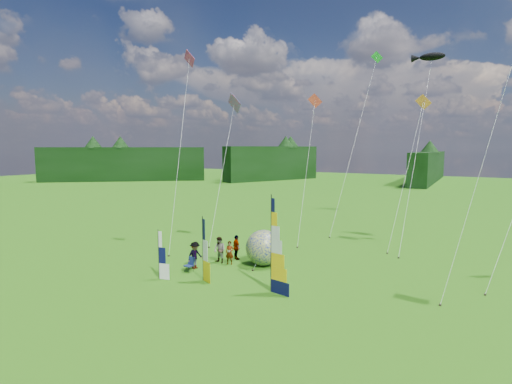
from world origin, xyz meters
The scene contains 18 objects.
ground centered at (0.00, 0.00, 0.00)m, with size 220.00×220.00×0.00m, color #3C7414.
treeline_ring centered at (0.00, 0.00, 4.00)m, with size 210.00×210.00×8.00m, color black, non-canonical shape.
feather_banner_main centered at (0.96, 2.26, 2.72)m, with size 1.46×0.10×5.43m, color #0B0D3C, non-canonical shape.
side_banner_left centered at (-3.65, 1.99, 1.95)m, with size 1.08×0.10×3.91m, color yellow, non-canonical shape.
side_banner_far centered at (-6.22, 0.83, 1.53)m, with size 0.91×0.10×3.07m, color white, non-canonical shape.
bol_inflatable centered at (-1.89, 6.67, 1.26)m, with size 2.52×2.52×2.52m, color #000C72.
spectator_a centered at (-4.09, 5.69, 0.83)m, with size 0.61×0.40×1.67m, color #66594C.
spectator_b centered at (-4.91, 5.62, 0.94)m, with size 0.92×0.45×1.89m, color #66594C.
spectator_c centered at (-5.59, 3.66, 0.94)m, with size 1.21×0.45×1.87m, color #66594C.
spectator_d centered at (-4.30, 6.92, 0.92)m, with size 1.08×0.44×1.84m, color #66594C.
camp_chair centered at (-5.49, 2.86, 0.50)m, with size 0.58×0.58×1.00m, color #132048, non-canonical shape.
kite_whale centered at (6.28, 19.20, 9.19)m, with size 3.28×14.92×18.37m, color black, non-canonical shape.
kite_rainbow_delta centered at (-9.23, 12.50, 7.15)m, with size 5.64×10.94×14.30m, color red, non-canonical shape.
kite_parafoil centered at (11.33, 7.23, 9.10)m, with size 7.03×8.49×18.19m, color #B33E1B, non-canonical shape.
small_kite_red centered at (-2.54, 16.07, 6.97)m, with size 3.84×9.76×13.94m, color #D63E2E, non-canonical shape.
small_kite_orange centered at (5.66, 18.10, 6.76)m, with size 3.45×10.36×13.53m, color orange, non-canonical shape.
small_kite_pink centered at (-10.82, 8.53, 8.80)m, with size 5.81×9.51×17.59m, color #D3377A, non-canonical shape.
small_kite_green centered at (0.10, 22.04, 9.41)m, with size 3.55×11.76×18.81m, color green, non-canonical shape.
Camera 1 is at (11.06, -17.43, 8.24)m, focal length 28.00 mm.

